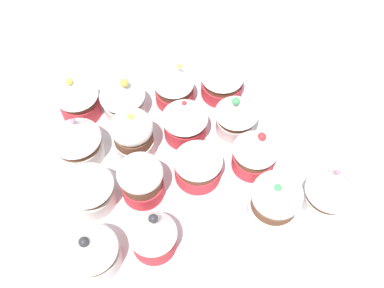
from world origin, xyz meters
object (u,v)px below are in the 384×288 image
(cupcake_10, at_px, (199,162))
(cupcake_13, at_px, (255,151))
(cupcake_4, at_px, (122,96))
(cupcake_9, at_px, (185,119))
(cupcake_5, at_px, (133,134))
(cupcake_14, at_px, (275,200))
(cupcake_6, at_px, (141,179))
(cupcake_8, at_px, (177,83))
(cupcake_12, at_px, (237,113))
(cupcake_11, at_px, (222,78))
(cupcake_7, at_px, (153,234))
(cupcake_15, at_px, (331,190))
(napkin, at_px, (230,24))
(cupcake_3, at_px, (91,250))
(cupcake_1, at_px, (76,138))
(cupcake_0, at_px, (77,96))
(cupcake_2, at_px, (88,186))
(baking_tray, at_px, (192,159))

(cupcake_10, relative_size, cupcake_13, 0.93)
(cupcake_4, distance_m, cupcake_9, 0.09)
(cupcake_4, distance_m, cupcake_5, 0.07)
(cupcake_4, xyz_separation_m, cupcake_14, (0.20, 0.14, 0.00))
(cupcake_6, height_order, cupcake_8, cupcake_8)
(cupcake_9, height_order, cupcake_12, cupcake_12)
(cupcake_11, xyz_separation_m, cupcake_13, (0.13, 0.00, 0.00))
(cupcake_8, bearing_deg, cupcake_7, -20.81)
(cupcake_15, bearing_deg, napkin, -178.49)
(cupcake_3, relative_size, cupcake_7, 1.03)
(cupcake_13, bearing_deg, cupcake_10, -92.68)
(cupcake_3, relative_size, napkin, 0.46)
(cupcake_7, distance_m, cupcake_9, 0.16)
(cupcake_11, relative_size, cupcake_12, 0.85)
(cupcake_14, bearing_deg, cupcake_4, -144.05)
(cupcake_1, xyz_separation_m, cupcake_9, (0.00, 0.14, -0.00))
(cupcake_0, xyz_separation_m, cupcake_13, (0.14, 0.21, -0.00))
(cupcake_1, height_order, cupcake_2, cupcake_1)
(cupcake_4, bearing_deg, cupcake_1, -51.06)
(cupcake_12, xyz_separation_m, napkin, (-0.21, 0.06, -0.05))
(baking_tray, height_order, cupcake_7, cupcake_7)
(cupcake_11, relative_size, cupcake_13, 0.92)
(cupcake_8, relative_size, cupcake_11, 1.14)
(baking_tray, distance_m, cupcake_1, 0.15)
(cupcake_12, bearing_deg, cupcake_5, -90.73)
(cupcake_8, xyz_separation_m, napkin, (-0.14, 0.12, -0.05))
(cupcake_15, bearing_deg, cupcake_3, -90.49)
(cupcake_6, bearing_deg, cupcake_8, 150.13)
(cupcake_12, xyz_separation_m, cupcake_14, (0.13, 0.00, -0.00))
(cupcake_3, height_order, cupcake_7, cupcake_3)
(cupcake_6, relative_size, cupcake_15, 0.82)
(cupcake_12, xyz_separation_m, cupcake_13, (0.06, 0.01, -0.00))
(cupcake_4, bearing_deg, cupcake_14, 35.95)
(cupcake_9, relative_size, napkin, 0.46)
(cupcake_9, bearing_deg, napkin, 147.87)
(cupcake_4, bearing_deg, cupcake_10, 30.73)
(cupcake_6, height_order, cupcake_12, cupcake_12)
(cupcake_2, distance_m, cupcake_5, 0.09)
(cupcake_0, distance_m, cupcake_1, 0.07)
(cupcake_1, xyz_separation_m, cupcake_2, (0.07, 0.01, -0.00))
(cupcake_2, xyz_separation_m, cupcake_9, (-0.07, 0.14, -0.00))
(cupcake_5, xyz_separation_m, cupcake_11, (-0.07, 0.14, -0.00))
(cupcake_5, xyz_separation_m, cupcake_8, (-0.07, 0.07, -0.00))
(cupcake_14, xyz_separation_m, cupcake_15, (0.01, 0.07, 0.00))
(cupcake_10, height_order, cupcake_14, cupcake_14)
(cupcake_10, distance_m, cupcake_12, 0.09)
(cupcake_0, height_order, cupcake_1, cupcake_1)
(cupcake_0, height_order, cupcake_2, cupcake_0)
(cupcake_11, height_order, cupcake_13, cupcake_13)
(cupcake_0, height_order, cupcake_14, cupcake_14)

